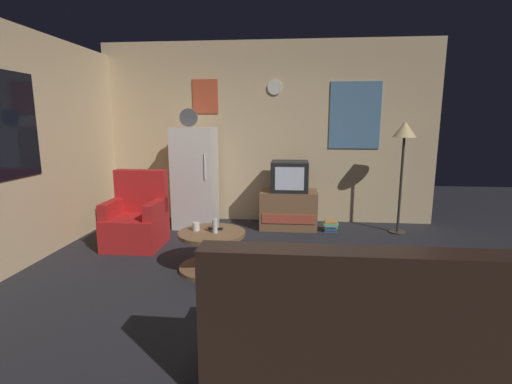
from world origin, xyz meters
TOP-DOWN VIEW (x-y plane):
  - ground_plane at (0.00, 0.00)m, footprint 12.00×12.00m
  - wall_with_art at (0.01, 2.45)m, footprint 5.20×0.12m
  - fridge at (-1.05, 1.98)m, footprint 0.60×0.62m
  - tv_stand at (0.37, 2.00)m, footprint 0.84×0.53m
  - crt_tv at (0.37, 2.00)m, footprint 0.54×0.51m
  - standing_lamp at (1.95, 1.88)m, footprint 0.32×0.32m
  - coffee_table at (-0.44, 0.28)m, footprint 0.72×0.72m
  - wine_glass at (-0.40, 0.25)m, footprint 0.05×0.05m
  - mug_ceramic_white at (-0.62, 0.31)m, footprint 0.08×0.08m
  - mug_ceramic_tan at (-0.42, 0.37)m, footprint 0.08×0.08m
  - remote_control at (-0.41, 0.37)m, footprint 0.15×0.05m
  - armchair at (-1.58, 1.00)m, footprint 0.68×0.68m
  - couch at (0.74, -1.36)m, footprint 1.70×0.80m
  - book_stack at (0.98, 1.86)m, footprint 0.21×0.18m

SIDE VIEW (x-z plane):
  - ground_plane at x=0.00m, z-range 0.00..0.00m
  - book_stack at x=0.98m, z-range 0.00..0.16m
  - coffee_table at x=-0.44m, z-range 0.00..0.43m
  - tv_stand at x=0.37m, z-range 0.00..0.57m
  - couch at x=0.74m, z-range -0.15..0.77m
  - armchair at x=-1.58m, z-range -0.14..0.82m
  - remote_control at x=-0.41m, z-range 0.43..0.45m
  - mug_ceramic_white at x=-0.62m, z-range 0.43..0.52m
  - mug_ceramic_tan at x=-0.42m, z-range 0.43..0.52m
  - wine_glass at x=-0.40m, z-range 0.43..0.58m
  - fridge at x=-1.05m, z-range -0.13..1.64m
  - crt_tv at x=0.37m, z-range 0.57..1.01m
  - standing_lamp at x=1.95m, z-range 0.56..2.15m
  - wall_with_art at x=0.01m, z-range 0.00..2.80m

